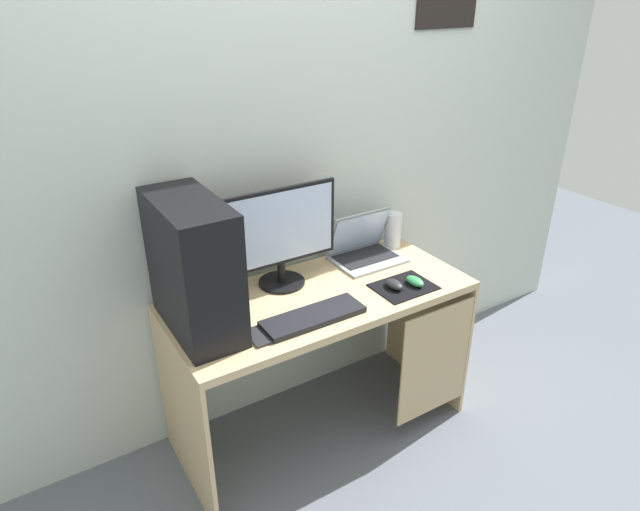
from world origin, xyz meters
TOP-DOWN VIEW (x-y plane):
  - ground_plane at (0.00, 0.00)m, footprint 8.00×8.00m
  - wall_back at (0.00, 0.33)m, footprint 4.00×0.05m
  - desk at (0.02, -0.01)m, footprint 1.31×0.59m
  - pc_tower at (-0.53, 0.03)m, footprint 0.22×0.47m
  - monitor at (-0.10, 0.16)m, footprint 0.52×0.20m
  - laptop at (0.36, 0.17)m, footprint 0.33×0.25m
  - speaker at (0.56, 0.21)m, footprint 0.08×0.08m
  - keyboard at (-0.13, -0.16)m, footprint 0.42×0.14m
  - mousepad at (0.34, -0.15)m, footprint 0.26×0.20m
  - mouse_left at (0.29, -0.14)m, footprint 0.06×0.10m
  - mouse_right at (0.39, -0.16)m, footprint 0.06×0.10m
  - cell_phone at (-0.37, -0.16)m, footprint 0.07×0.13m

SIDE VIEW (x-z plane):
  - ground_plane at x=0.00m, z-range 0.00..0.00m
  - desk at x=0.02m, z-range 0.21..0.95m
  - mousepad at x=0.34m, z-range 0.74..0.75m
  - cell_phone at x=-0.37m, z-range 0.74..0.75m
  - keyboard at x=-0.13m, z-range 0.74..0.76m
  - mouse_left at x=0.29m, z-range 0.75..0.78m
  - mouse_right at x=0.39m, z-range 0.75..0.78m
  - laptop at x=0.36m, z-range 0.67..0.90m
  - speaker at x=0.56m, z-range 0.74..0.92m
  - monitor at x=-0.10m, z-range 0.75..1.20m
  - pc_tower at x=-0.53m, z-range 0.74..1.26m
  - wall_back at x=0.00m, z-range 0.00..2.60m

